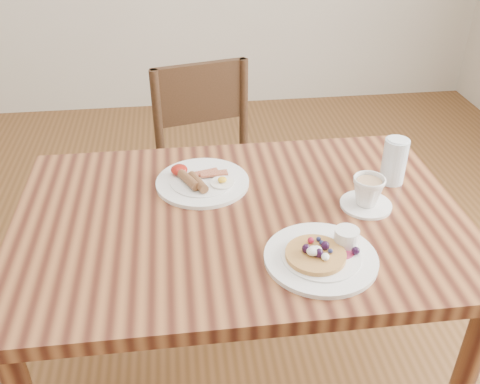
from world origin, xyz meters
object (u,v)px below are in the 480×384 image
at_px(dining_table, 240,243).
at_px(teacup_saucer, 367,193).
at_px(chair_far, 212,168).
at_px(water_glass, 394,161).
at_px(pancake_plate, 323,255).
at_px(breakfast_plate, 201,181).

xyz_separation_m(dining_table, teacup_saucer, (0.35, -0.00, 0.14)).
relative_size(chair_far, water_glass, 6.49).
xyz_separation_m(pancake_plate, breakfast_plate, (-0.26, 0.37, -0.00)).
xyz_separation_m(dining_table, water_glass, (0.46, 0.11, 0.17)).
bearing_deg(water_glass, breakfast_plate, 174.54).
relative_size(pancake_plate, water_glass, 1.99).
height_order(dining_table, pancake_plate, pancake_plate).
bearing_deg(water_glass, dining_table, -166.47).
bearing_deg(teacup_saucer, pancake_plate, -130.46).
xyz_separation_m(teacup_saucer, water_glass, (0.11, 0.11, 0.03)).
relative_size(chair_far, breakfast_plate, 3.26).
bearing_deg(teacup_saucer, breakfast_plate, 159.08).
xyz_separation_m(dining_table, breakfast_plate, (-0.09, 0.16, 0.11)).
height_order(chair_far, breakfast_plate, chair_far).
distance_m(dining_table, pancake_plate, 0.29).
relative_size(pancake_plate, teacup_saucer, 1.93).
bearing_deg(teacup_saucer, water_glass, 45.18).
height_order(pancake_plate, breakfast_plate, pancake_plate).
relative_size(dining_table, breakfast_plate, 4.44).
height_order(teacup_saucer, water_glass, water_glass).
relative_size(teacup_saucer, water_glass, 1.03).
relative_size(chair_far, pancake_plate, 3.26).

